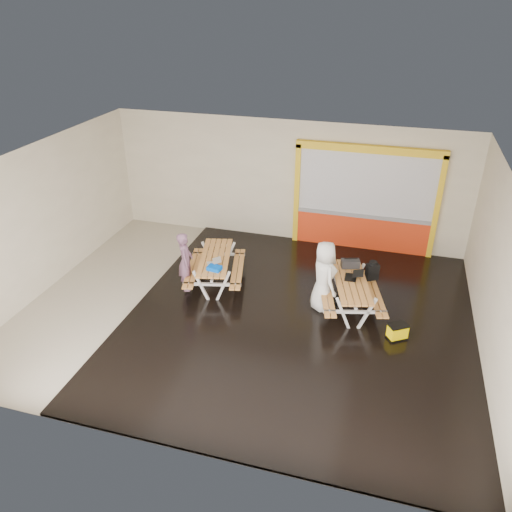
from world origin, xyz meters
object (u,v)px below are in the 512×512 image
(person_left, at_px, (186,261))
(toolbox, at_px, (350,263))
(picnic_table_right, at_px, (351,288))
(person_right, at_px, (324,277))
(laptop_left, at_px, (214,263))
(dark_case, at_px, (327,302))
(fluke_bag, at_px, (397,332))
(blue_pouch, at_px, (214,268))
(backpack, at_px, (372,271))
(picnic_table_left, at_px, (215,263))
(laptop_right, at_px, (353,276))

(person_left, distance_m, toolbox, 3.89)
(picnic_table_right, relative_size, person_right, 1.32)
(picnic_table_right, height_order, toolbox, toolbox)
(picnic_table_right, xyz_separation_m, laptop_left, (-3.21, -0.17, 0.23))
(dark_case, height_order, fluke_bag, fluke_bag)
(blue_pouch, xyz_separation_m, backpack, (3.52, 1.10, -0.12))
(picnic_table_left, distance_m, person_left, 0.77)
(laptop_right, height_order, toolbox, toolbox)
(blue_pouch, relative_size, dark_case, 0.82)
(fluke_bag, bearing_deg, blue_pouch, 173.84)
(picnic_table_right, xyz_separation_m, person_left, (-3.89, -0.26, 0.22))
(backpack, xyz_separation_m, fluke_bag, (0.69, -1.56, -0.50))
(picnic_table_left, distance_m, laptop_left, 0.46)
(fluke_bag, bearing_deg, laptop_left, 171.09)
(person_left, bearing_deg, picnic_table_left, -70.31)
(person_right, relative_size, laptop_left, 4.03)
(laptop_right, xyz_separation_m, backpack, (0.39, 0.58, -0.13))
(backpack, bearing_deg, dark_case, -142.47)
(fluke_bag, bearing_deg, person_left, 173.26)
(dark_case, bearing_deg, toolbox, 56.62)
(person_left, height_order, laptop_left, person_left)
(person_left, height_order, fluke_bag, person_left)
(blue_pouch, distance_m, dark_case, 2.74)
(laptop_left, height_order, blue_pouch, laptop_left)
(blue_pouch, distance_m, backpack, 3.69)
(picnic_table_left, bearing_deg, dark_case, -4.19)
(person_right, height_order, laptop_right, person_right)
(person_right, distance_m, laptop_left, 2.61)
(backpack, relative_size, fluke_bag, 0.99)
(person_left, height_order, toolbox, person_left)
(person_left, bearing_deg, person_right, -106.70)
(laptop_left, xyz_separation_m, dark_case, (2.71, 0.18, -0.72))
(blue_pouch, xyz_separation_m, toolbox, (3.01, 1.01, 0.05))
(person_right, bearing_deg, backpack, -85.35)
(laptop_right, distance_m, toolbox, 0.51)
(backpack, bearing_deg, laptop_left, -166.33)
(picnic_table_right, bearing_deg, backpack, 59.92)
(laptop_left, distance_m, laptop_right, 3.25)
(person_right, xyz_separation_m, laptop_right, (0.63, 0.19, 0.01))
(toolbox, height_order, fluke_bag, toolbox)
(person_right, distance_m, fluke_bag, 1.98)
(picnic_table_right, bearing_deg, toolbox, 99.40)
(laptop_right, xyz_separation_m, blue_pouch, (-3.13, -0.52, -0.01))
(picnic_table_left, bearing_deg, blue_pouch, -71.04)
(toolbox, relative_size, fluke_bag, 0.97)
(picnic_table_right, distance_m, dark_case, 0.70)
(dark_case, bearing_deg, blue_pouch, -171.19)
(blue_pouch, relative_size, toolbox, 0.67)
(laptop_right, distance_m, backpack, 0.71)
(dark_case, bearing_deg, person_left, -175.47)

